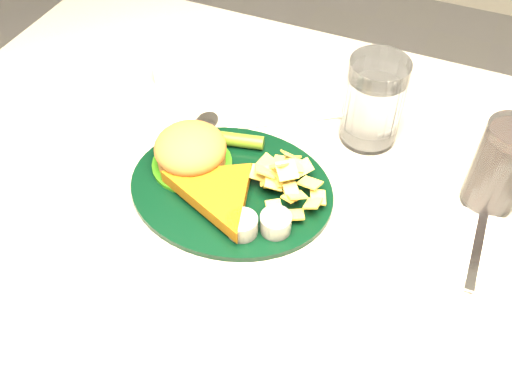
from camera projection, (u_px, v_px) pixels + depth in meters
table at (282, 331)px, 1.05m from camera, size 1.20×0.80×0.75m
dinner_plate at (231, 174)px, 0.76m from camera, size 0.29×0.25×0.06m
water_glass at (373, 102)px, 0.81m from camera, size 0.09×0.09×0.13m
cola_glass at (501, 167)px, 0.72m from camera, size 0.09×0.09×0.13m
fork_napkin at (478, 245)px, 0.71m from camera, size 0.13×0.17×0.01m
spoon at (188, 159)px, 0.82m from camera, size 0.09×0.18×0.01m
ramekin at (168, 73)px, 0.94m from camera, size 0.06×0.06×0.03m
wrapped_straw at (297, 120)px, 0.88m from camera, size 0.22×0.18×0.01m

